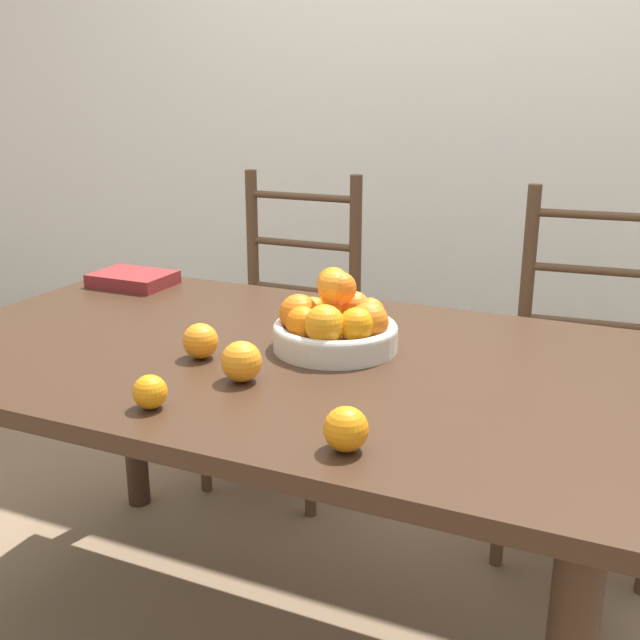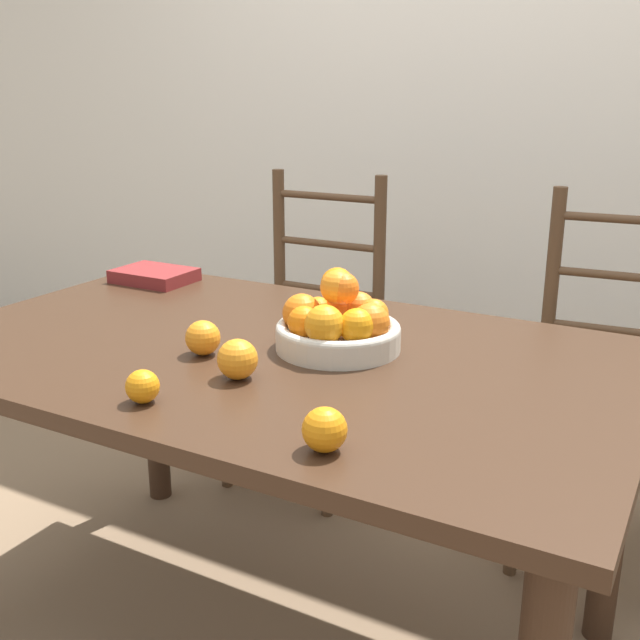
% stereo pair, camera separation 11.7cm
% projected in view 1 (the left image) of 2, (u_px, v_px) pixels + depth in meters
% --- Properties ---
extents(ground_plane, '(12.00, 12.00, 0.00)m').
position_uv_depth(ground_plane, '(273.00, 639.00, 1.82)').
color(ground_plane, '#7F664C').
extents(wall_back, '(8.00, 0.06, 2.60)m').
position_uv_depth(wall_back, '(456.00, 82.00, 2.74)').
color(wall_back, silver).
rests_on(wall_back, ground_plane).
extents(dining_table, '(1.53, 0.93, 0.75)m').
position_uv_depth(dining_table, '(267.00, 392.00, 1.62)').
color(dining_table, '#382316').
rests_on(dining_table, ground_plane).
extents(fruit_bowl, '(0.27, 0.27, 0.17)m').
position_uv_depth(fruit_bowl, '(335.00, 322.00, 1.58)').
color(fruit_bowl, beige).
rests_on(fruit_bowl, dining_table).
extents(orange_loose_0, '(0.08, 0.08, 0.08)m').
position_uv_depth(orange_loose_0, '(241.00, 362.00, 1.41)').
color(orange_loose_0, orange).
rests_on(orange_loose_0, dining_table).
extents(orange_loose_1, '(0.07, 0.07, 0.07)m').
position_uv_depth(orange_loose_1, '(200.00, 341.00, 1.53)').
color(orange_loose_1, orange).
rests_on(orange_loose_1, dining_table).
extents(orange_loose_2, '(0.07, 0.07, 0.07)m').
position_uv_depth(orange_loose_2, '(346.00, 429.00, 1.14)').
color(orange_loose_2, orange).
rests_on(orange_loose_2, dining_table).
extents(orange_loose_3, '(0.06, 0.06, 0.06)m').
position_uv_depth(orange_loose_3, '(150.00, 392.00, 1.29)').
color(orange_loose_3, orange).
rests_on(orange_loose_3, dining_table).
extents(chair_left, '(0.42, 0.40, 1.02)m').
position_uv_depth(chair_left, '(286.00, 342.00, 2.48)').
color(chair_left, '#513823').
rests_on(chair_left, ground_plane).
extents(chair_right, '(0.45, 0.43, 1.02)m').
position_uv_depth(chair_right, '(585.00, 387.00, 2.11)').
color(chair_right, '#513823').
rests_on(chair_right, ground_plane).
extents(book_stack, '(0.22, 0.16, 0.04)m').
position_uv_depth(book_stack, '(133.00, 279.00, 2.11)').
color(book_stack, maroon).
rests_on(book_stack, dining_table).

